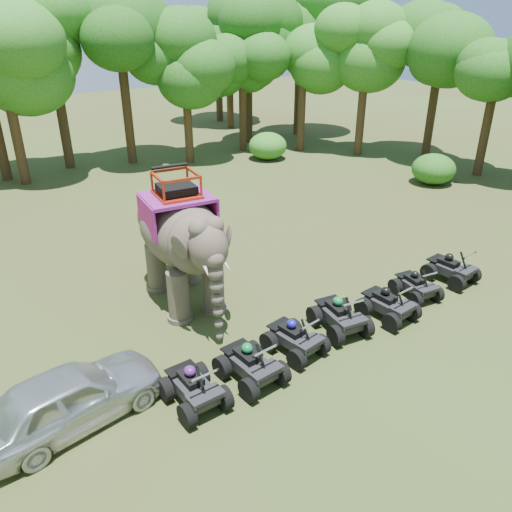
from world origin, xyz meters
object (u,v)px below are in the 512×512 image
at_px(elephant, 181,239).
at_px(atv_6, 452,265).
at_px(atv_2, 295,334).
at_px(atv_1, 251,360).
at_px(atv_5, 417,282).
at_px(atv_3, 340,312).
at_px(atv_4, 389,300).
at_px(parked_car, 70,397).
at_px(atv_0, 194,383).

height_order(elephant, atv_6, elephant).
bearing_deg(atv_2, atv_1, -178.08).
relative_size(elephant, atv_6, 3.10).
bearing_deg(atv_5, atv_3, -171.45).
bearing_deg(atv_1, atv_4, -4.12).
distance_m(parked_car, atv_0, 2.91).
xyz_separation_m(atv_0, atv_3, (5.26, 0.29, 0.03)).
bearing_deg(atv_5, elephant, 155.05).
height_order(atv_0, atv_6, atv_0).
bearing_deg(parked_car, atv_1, -113.49).
height_order(parked_car, atv_1, parked_car).
bearing_deg(atv_6, atv_3, 175.99).
height_order(atv_3, atv_4, atv_3).
height_order(atv_0, atv_5, atv_0).
bearing_deg(parked_car, atv_5, -102.61).
bearing_deg(atv_4, atv_5, 6.81).
relative_size(atv_0, atv_3, 0.96).
xyz_separation_m(atv_0, atv_4, (7.03, -0.08, -0.00)).
distance_m(atv_1, atv_5, 7.16).
height_order(elephant, atv_2, elephant).
bearing_deg(atv_0, elephant, 63.79).
bearing_deg(atv_4, atv_3, 164.82).
bearing_deg(elephant, parked_car, -136.20).
bearing_deg(parked_car, atv_6, -101.82).
xyz_separation_m(atv_0, atv_1, (1.68, -0.07, 0.02)).
bearing_deg(elephant, atv_1, -88.98).
relative_size(atv_1, atv_4, 1.03).
relative_size(elephant, atv_4, 3.10).
xyz_separation_m(atv_3, atv_4, (1.77, -0.37, -0.03)).
height_order(elephant, atv_1, elephant).
relative_size(atv_3, atv_6, 1.04).
bearing_deg(atv_6, elephant, 148.74).
relative_size(parked_car, atv_4, 2.55).
bearing_deg(atv_5, atv_2, -170.45).
bearing_deg(atv_0, atv_4, -1.65).
relative_size(elephant, atv_0, 3.09).
bearing_deg(atv_5, parked_car, -175.14).
relative_size(atv_1, atv_5, 1.14).
relative_size(atv_0, atv_6, 1.00).
xyz_separation_m(parked_car, atv_0, (2.68, -1.12, -0.11)).
distance_m(parked_car, atv_6, 13.55).
relative_size(parked_car, atv_2, 2.61).
xyz_separation_m(atv_1, atv_5, (7.15, 0.32, -0.08)).
bearing_deg(atv_5, atv_0, -169.21).
xyz_separation_m(atv_3, atv_5, (3.58, -0.04, -0.09)).
bearing_deg(atv_6, atv_2, 176.57).
distance_m(atv_0, atv_2, 3.42).
bearing_deg(atv_6, parked_car, 172.50).
height_order(atv_1, atv_4, atv_1).
bearing_deg(atv_3, atv_6, 9.14).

